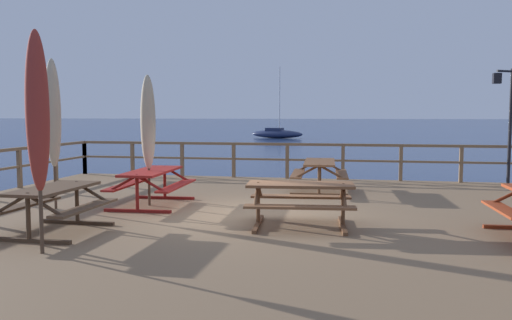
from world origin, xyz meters
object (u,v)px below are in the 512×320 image
(picnic_table_mid_left, at_px, (54,200))
(lamp_post_hooked, at_px, (506,109))
(picnic_table_mid_right, at_px, (320,169))
(picnic_table_mid_centre, at_px, (300,195))
(patio_umbrella_tall_back_left, at_px, (37,112))
(picnic_table_front_right, at_px, (152,179))
(patio_umbrella_tall_mid_right, at_px, (148,123))
(patio_umbrella_tall_mid_left, at_px, (53,114))
(sailboat_distant, at_px, (277,133))

(picnic_table_mid_left, bearing_deg, lamp_post_hooked, 40.35)
(picnic_table_mid_right, bearing_deg, lamp_post_hooked, 20.46)
(picnic_table_mid_right, relative_size, lamp_post_hooked, 0.67)
(picnic_table_mid_centre, xyz_separation_m, patio_umbrella_tall_back_left, (-3.39, -2.50, 1.43))
(patio_umbrella_tall_back_left, bearing_deg, picnic_table_front_right, 89.80)
(patio_umbrella_tall_mid_right, xyz_separation_m, patio_umbrella_tall_mid_left, (-1.74, -0.79, 0.19))
(picnic_table_front_right, xyz_separation_m, picnic_table_mid_right, (3.41, 2.87, -0.00))
(patio_umbrella_tall_mid_left, height_order, lamp_post_hooked, lamp_post_hooked)
(patio_umbrella_tall_mid_left, distance_m, sailboat_distant, 47.63)
(picnic_table_mid_right, xyz_separation_m, lamp_post_hooked, (4.87, 1.82, 1.55))
(patio_umbrella_tall_mid_left, bearing_deg, picnic_table_mid_left, -58.89)
(picnic_table_mid_right, xyz_separation_m, patio_umbrella_tall_mid_left, (-5.20, -3.69, 1.41))
(picnic_table_front_right, distance_m, picnic_table_mid_left, 2.89)
(picnic_table_mid_centre, relative_size, sailboat_distant, 0.25)
(picnic_table_mid_right, relative_size, picnic_table_mid_left, 1.21)
(picnic_table_mid_right, relative_size, patio_umbrella_tall_mid_right, 0.77)
(lamp_post_hooked, distance_m, sailboat_distant, 43.92)
(patio_umbrella_tall_mid_right, distance_m, patio_umbrella_tall_mid_left, 1.92)
(picnic_table_mid_right, xyz_separation_m, patio_umbrella_tall_back_left, (-3.42, -6.94, 1.43))
(picnic_table_mid_centre, distance_m, patio_umbrella_tall_mid_left, 5.42)
(picnic_table_front_right, xyz_separation_m, lamp_post_hooked, (8.27, 4.69, 1.55))
(picnic_table_mid_centre, distance_m, lamp_post_hooked, 8.10)
(picnic_table_mid_right, distance_m, picnic_table_mid_left, 6.95)
(sailboat_distant, bearing_deg, picnic_table_mid_right, -80.01)
(patio_umbrella_tall_mid_left, bearing_deg, picnic_table_front_right, 24.50)
(picnic_table_mid_centre, relative_size, lamp_post_hooked, 0.61)
(lamp_post_hooked, xyz_separation_m, sailboat_distant, (-12.59, 42.02, -2.24))
(picnic_table_mid_left, xyz_separation_m, patio_umbrella_tall_mid_right, (0.52, 2.80, 1.23))
(patio_umbrella_tall_mid_right, height_order, patio_umbrella_tall_mid_left, patio_umbrella_tall_mid_left)
(picnic_table_front_right, bearing_deg, patio_umbrella_tall_mid_left, -155.50)
(picnic_table_front_right, relative_size, picnic_table_mid_left, 1.20)
(picnic_table_mid_right, distance_m, patio_umbrella_tall_mid_left, 6.53)
(patio_umbrella_tall_mid_left, xyz_separation_m, sailboat_distant, (-2.52, 47.52, -2.09))
(picnic_table_mid_centre, relative_size, patio_umbrella_tall_back_left, 0.63)
(patio_umbrella_tall_mid_right, relative_size, lamp_post_hooked, 0.88)
(patio_umbrella_tall_mid_left, height_order, patio_umbrella_tall_back_left, patio_umbrella_tall_back_left)
(picnic_table_front_right, xyz_separation_m, sailboat_distant, (-4.31, 46.70, -0.69))
(picnic_table_front_right, distance_m, patio_umbrella_tall_mid_left, 2.42)
(picnic_table_mid_right, height_order, patio_umbrella_tall_mid_left, patio_umbrella_tall_mid_left)
(picnic_table_front_right, bearing_deg, sailboat_distant, 95.28)
(picnic_table_mid_left, xyz_separation_m, lamp_post_hooked, (8.85, 7.52, 1.56))
(picnic_table_mid_centre, height_order, patio_umbrella_tall_mid_right, patio_umbrella_tall_mid_right)
(picnic_table_front_right, height_order, patio_umbrella_tall_back_left, patio_umbrella_tall_back_left)
(patio_umbrella_tall_mid_right, relative_size, patio_umbrella_tall_back_left, 0.90)
(picnic_table_mid_right, height_order, patio_umbrella_tall_mid_right, patio_umbrella_tall_mid_right)
(patio_umbrella_tall_mid_right, height_order, sailboat_distant, sailboat_distant)
(patio_umbrella_tall_mid_left, xyz_separation_m, patio_umbrella_tall_back_left, (1.78, -3.26, 0.02))
(patio_umbrella_tall_mid_left, relative_size, patio_umbrella_tall_back_left, 0.99)
(picnic_table_front_right, height_order, sailboat_distant, sailboat_distant)
(picnic_table_mid_left, bearing_deg, picnic_table_front_right, 78.54)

